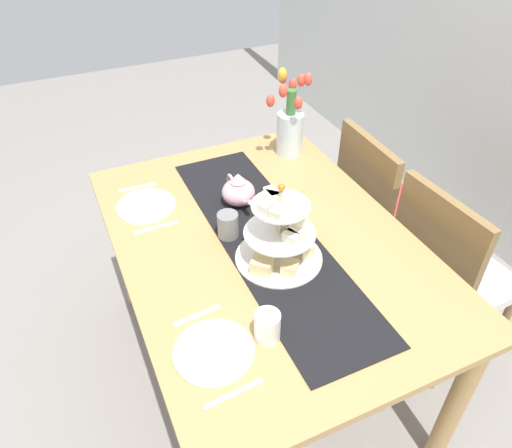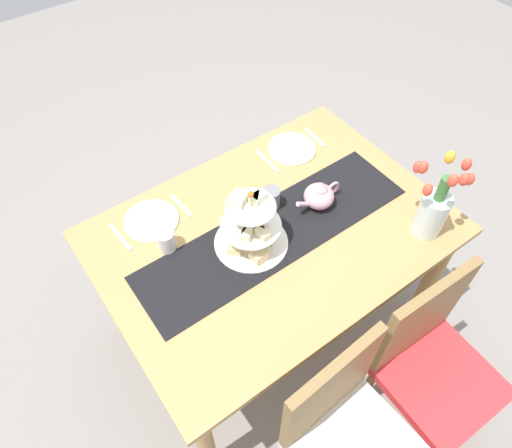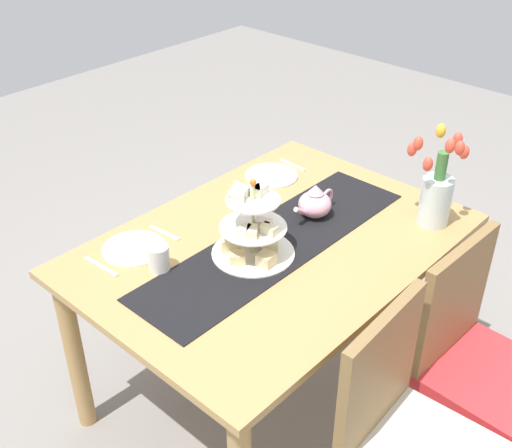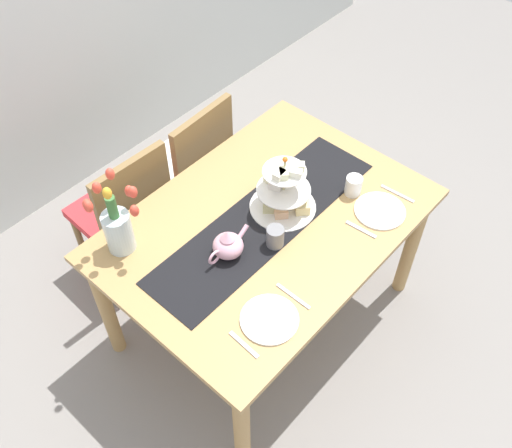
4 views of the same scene
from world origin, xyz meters
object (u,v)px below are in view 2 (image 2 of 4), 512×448
object	(u,v)px
dinner_plate_left	(292,149)
knife_right	(120,237)
teapot	(319,195)
dinner_plate_right	(152,220)
fork_left	(315,137)
dining_table	(273,246)
tiered_cake_stand	(250,229)
knife_left	(268,161)
chair_right	(347,431)
mug_grey	(271,198)
chair_left	(432,360)
fork_right	(181,205)
tulip_vase	(434,207)
mug_white_text	(166,241)

from	to	relation	value
dinner_plate_left	knife_right	size ratio (longest dim) A/B	1.35
teapot	dinner_plate_right	xyz separation A→B (m)	(0.63, -0.34, -0.05)
fork_left	dinner_plate_right	xyz separation A→B (m)	(0.90, 0.00, 0.00)
dining_table	knife_right	xyz separation A→B (m)	(0.53, -0.34, 0.11)
tiered_cake_stand	knife_left	size ratio (longest dim) A/B	1.79
chair_right	mug_grey	xyz separation A→B (m)	(-0.28, -0.85, 0.32)
dining_table	chair_left	xyz separation A→B (m)	(-0.25, 0.73, -0.15)
teapot	tiered_cake_stand	bearing A→B (deg)	-0.10
chair_right	tiered_cake_stand	distance (m)	0.82
fork_left	dinner_plate_right	distance (m)	0.90
chair_left	dinner_plate_left	size ratio (longest dim) A/B	3.96
teapot	dinner_plate_right	size ratio (longest dim) A/B	1.04
knife_left	dinner_plate_right	bearing A→B (deg)	0.00
knife_left	mug_grey	world-z (taller)	mug_grey
chair_right	teapot	world-z (taller)	chair_right
chair_right	dinner_plate_right	bearing A→B (deg)	-80.86
chair_left	knife_left	xyz separation A→B (m)	(0.02, -1.07, 0.27)
dining_table	fork_right	world-z (taller)	fork_right
dinner_plate_left	dinner_plate_right	world-z (taller)	same
tiered_cake_stand	teapot	distance (m)	0.36
dining_table	tiered_cake_stand	distance (m)	0.24
knife_left	fork_right	xyz separation A→B (m)	(0.47, 0.00, 0.00)
chair_left	chair_right	xyz separation A→B (m)	(0.46, 0.00, 0.00)
teapot	dinner_plate_right	world-z (taller)	teapot
knife_left	fork_right	distance (m)	0.47
tulip_vase	knife_right	distance (m)	1.27
teapot	dinner_plate_left	size ratio (longest dim) A/B	1.04
knife_right	dining_table	bearing A→B (deg)	147.34
tulip_vase	fork_left	size ratio (longest dim) A/B	2.65
chair_left	knife_right	size ratio (longest dim) A/B	5.35
knife_right	mug_grey	size ratio (longest dim) A/B	1.79
chair_right	fork_right	xyz separation A→B (m)	(0.03, -1.07, 0.27)
dinner_plate_left	fork_right	xyz separation A→B (m)	(0.61, 0.00, -0.00)
tulip_vase	dinner_plate_right	world-z (taller)	tulip_vase
tiered_cake_stand	mug_grey	distance (m)	0.22
chair_left	mug_white_text	bearing A→B (deg)	-54.84
chair_left	teapot	size ratio (longest dim) A/B	3.82
chair_left	mug_grey	bearing A→B (deg)	-78.35
mug_white_text	chair_right	bearing A→B (deg)	101.47
fork_left	dinner_plate_right	size ratio (longest dim) A/B	0.65
tulip_vase	dinner_plate_right	distance (m)	1.15
dining_table	chair_left	distance (m)	0.79
tulip_vase	knife_right	xyz separation A→B (m)	(1.04, -0.70, -0.14)
fork_right	teapot	bearing A→B (deg)	144.87
knife_right	fork_right	bearing A→B (deg)	180.00
tiered_cake_stand	tulip_vase	size ratio (longest dim) A/B	0.77
knife_left	dinner_plate_right	world-z (taller)	dinner_plate_right
tulip_vase	mug_grey	xyz separation A→B (m)	(0.44, -0.48, -0.09)
dinner_plate_right	fork_right	distance (m)	0.15
chair_right	knife_left	size ratio (longest dim) A/B	5.35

